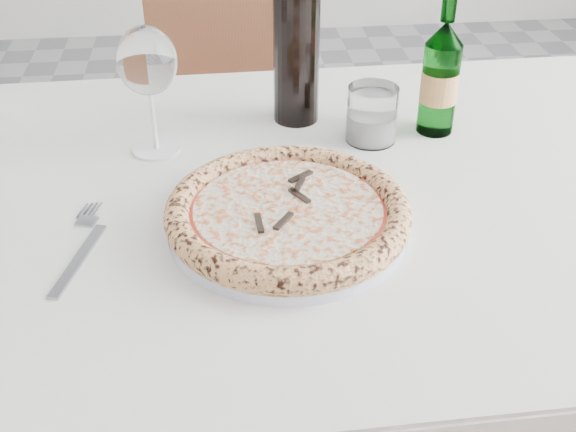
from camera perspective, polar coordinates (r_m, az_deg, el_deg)
name	(u,v)px	position (r m, az deg, el deg)	size (l,w,h in m)	color
dining_table	(281,238)	(1.08, -0.58, -1.77)	(1.49, 0.89, 0.76)	brown
chair_far	(224,106)	(1.80, -5.09, 8.65)	(0.53, 0.53, 0.93)	brown
plate	(288,223)	(0.94, 0.00, -0.57)	(0.31, 0.31, 0.02)	white
pizza	(288,212)	(0.93, 0.00, 0.33)	(0.32, 0.32, 0.03)	#F2B37E
fork	(81,248)	(0.94, -16.03, -2.42)	(0.05, 0.21, 0.00)	#8D909C
wine_glass	(147,64)	(1.09, -11.08, 11.73)	(0.09, 0.09, 0.20)	white
tumbler	(372,118)	(1.15, 6.63, 7.71)	(0.08, 0.08, 0.09)	white
beer_bottle	(440,78)	(1.17, 11.94, 10.62)	(0.06, 0.06, 0.23)	#34803C
wine_bottle	(296,45)	(1.18, 0.67, 13.39)	(0.07, 0.07, 0.30)	black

